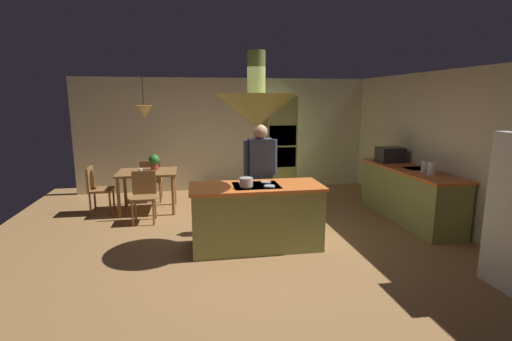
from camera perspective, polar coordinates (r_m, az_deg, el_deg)
The scene contains 19 objects.
ground at distance 5.67m, azimuth -0.31°, elevation -10.76°, with size 8.16×8.16×0.00m, color #9E7042.
wall_back at distance 8.73m, azimuth -4.08°, elevation 5.47°, with size 6.80×0.10×2.55m, color beige.
wall_right at distance 7.00m, azimuth 26.36°, elevation 3.04°, with size 0.10×7.20×2.55m, color beige.
kitchen_island at distance 5.33m, azimuth 0.04°, elevation -6.97°, with size 1.85×0.77×0.93m.
counter_run_right at distance 7.08m, azimuth 22.19°, elevation -3.26°, with size 0.73×2.36×0.91m.
oven_tower at distance 8.54m, azimuth 3.60°, elevation 3.98°, with size 0.66×0.62×2.14m.
dining_table at distance 7.29m, azimuth -16.16°, elevation -0.94°, with size 1.07×0.82×0.76m.
person_at_island at distance 5.86m, azimuth 0.66°, elevation -0.07°, with size 0.53×0.23×1.70m.
range_hood at distance 5.08m, azimuth 0.04°, elevation 9.39°, with size 1.10×1.10×1.00m.
pendant_light_over_table at distance 7.15m, azimuth -16.67°, elevation 8.58°, with size 0.32×0.32×0.82m.
chair_facing_island at distance 6.71m, azimuth -16.66°, elevation -3.28°, with size 0.40×0.40×0.87m.
chair_by_back_wall at distance 7.94m, azimuth -15.62°, elevation -1.08°, with size 0.40×0.40×0.87m.
chair_at_corner at distance 7.48m, azimuth -23.06°, elevation -2.27°, with size 0.40×0.40×0.87m.
potted_plant_on_table at distance 7.32m, azimuth -15.19°, elevation 1.34°, with size 0.20×0.20×0.30m.
cup_on_table at distance 7.08m, azimuth -17.17°, elevation -0.10°, with size 0.07×0.07×0.09m, color white.
canister_flour at distance 6.50m, azimuth 25.19°, elevation 0.24°, with size 0.14×0.14×0.20m, color silver.
canister_sugar at distance 6.64m, azimuth 24.31°, elevation 0.49°, with size 0.12×0.12×0.20m, color silver.
microwave_on_counter at distance 7.56m, azimuth 19.72°, elevation 2.29°, with size 0.46×0.36×0.28m, color #232326.
cooking_pot_on_cooktop at distance 5.05m, azimuth -1.50°, elevation -1.77°, with size 0.18×0.18×0.12m, color #B2B2B7.
Camera 1 is at (-0.87, -5.20, 2.09)m, focal length 26.33 mm.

